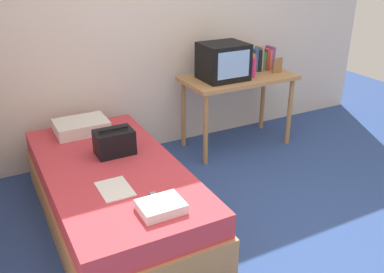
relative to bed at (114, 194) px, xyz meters
The scene contains 13 objects.
ground_plane 1.32m from the bed, 38.73° to the right, with size 8.00×8.00×0.00m, color #2D4784.
wall_back 1.89m from the bed, 49.56° to the left, with size 5.20×0.10×2.60m, color beige.
bed is the anchor object (origin of this frame).
desk 1.84m from the bed, 24.72° to the left, with size 1.16×0.60×0.77m.
tv 1.76m from the bed, 27.32° to the left, with size 0.44×0.39×0.36m.
water_bottle 1.97m from the bed, 20.90° to the left, with size 0.07×0.07×0.20m, color #E53372.
book_row 2.23m from the bed, 23.72° to the left, with size 0.33×0.17×0.25m.
picture_frame 2.25m from the bed, 17.95° to the left, with size 0.11×0.02×0.16m, color olive.
pillow 0.81m from the bed, 92.44° to the left, with size 0.45×0.34×0.11m, color silver.
handbag 0.41m from the bed, 64.32° to the left, with size 0.30×0.20×0.22m.
magazine 0.42m from the bed, 104.42° to the right, with size 0.21×0.29×0.01m, color white.
remote_dark 0.65m from the bed, 79.23° to the right, with size 0.04×0.16×0.02m, color black.
folded_towel 0.77m from the bed, 82.81° to the right, with size 0.28×0.22×0.06m, color white.
Camera 1 is at (-1.80, -1.98, 2.01)m, focal length 39.80 mm.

